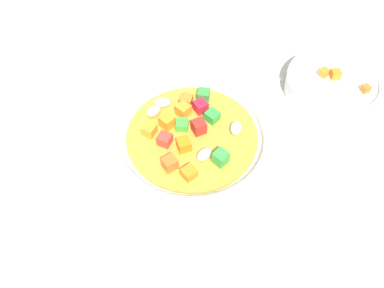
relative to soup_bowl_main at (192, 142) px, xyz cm
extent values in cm
cube|color=#BAB2A0|center=(-0.02, 0.02, -3.62)|extent=(140.00, 140.00, 2.00)
cylinder|color=white|center=(-0.02, 0.02, -0.80)|extent=(20.36, 20.36, 3.64)
torus|color=white|center=(-0.02, 0.02, 1.47)|extent=(20.65, 20.65, 1.51)
cylinder|color=#AE8B30|center=(-0.02, 0.02, 1.22)|extent=(16.51, 16.51, 0.40)
cube|color=orange|center=(0.60, -3.56, 2.20)|extent=(2.16, 2.16, 1.57)
ellipsoid|color=beige|center=(-1.01, 3.48, 1.91)|extent=(2.54, 2.42, 0.99)
cube|color=orange|center=(0.36, -5.48, 1.97)|extent=(2.04, 2.04, 1.10)
ellipsoid|color=beige|center=(4.36, -3.96, 2.15)|extent=(2.54, 2.40, 1.47)
cube|color=red|center=(-0.96, -0.51, 2.28)|extent=(1.91, 1.91, 1.73)
cube|color=orange|center=(1.15, 5.84, 1.97)|extent=(2.11, 2.11, 1.11)
cube|color=#328A38|center=(-2.36, -5.77, 2.17)|extent=(1.92, 1.92, 1.50)
cube|color=red|center=(-1.68, -3.92, 2.13)|extent=(2.03, 2.03, 1.42)
cube|color=green|center=(-2.91, -2.14, 2.08)|extent=(2.16, 2.16, 1.32)
cube|color=#C2392C|center=(3.43, 0.75, 2.09)|extent=(2.12, 2.12, 1.34)
cube|color=green|center=(-2.79, 4.44, 2.26)|extent=(2.15, 2.15, 1.68)
cube|color=orange|center=(1.23, 1.87, 2.13)|extent=(1.81, 1.81, 1.42)
ellipsoid|color=beige|center=(3.14, -5.34, 2.09)|extent=(2.28, 1.60, 1.35)
cube|color=orange|center=(2.87, -1.95, 2.21)|extent=(2.16, 2.16, 1.59)
ellipsoid|color=beige|center=(-5.54, -0.38, 1.91)|extent=(1.97, 2.47, 0.99)
cube|color=orange|center=(5.20, -1.04, 2.09)|extent=(2.14, 2.14, 1.34)
cube|color=green|center=(1.05, -1.33, 1.97)|extent=(1.83, 1.83, 1.11)
cube|color=#DA5E24|center=(3.22, 4.35, 2.18)|extent=(2.05, 2.05, 1.52)
cylinder|color=silver|center=(-8.32, -13.60, -2.29)|extent=(14.56, 4.69, 0.67)
ellipsoid|color=silver|center=(6.35, -17.74, -2.27)|extent=(3.48, 2.81, 0.71)
cylinder|color=white|center=(-21.96, -7.99, -1.34)|extent=(13.96, 13.96, 2.57)
torus|color=white|center=(-21.96, -7.99, 0.22)|extent=(14.10, 14.10, 1.12)
cube|color=orange|center=(-21.96, -8.66, 0.59)|extent=(1.36, 1.36, 1.29)
cube|color=orange|center=(-20.48, -9.33, 0.52)|extent=(1.62, 1.62, 1.15)
cube|color=orange|center=(-25.21, -5.47, 0.46)|extent=(1.28, 1.28, 1.04)
camera|label=1|loc=(4.40, 31.72, 42.79)|focal=39.27mm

